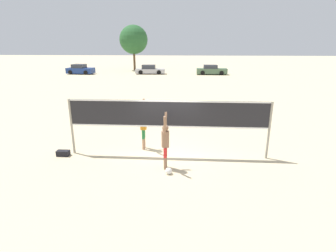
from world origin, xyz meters
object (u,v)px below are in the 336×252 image
Objects in this scene: gear_bag at (63,153)px; volleyball_net at (168,116)px; tree_left_cluster at (134,40)px; player_spiker at (165,140)px; player_blocker at (143,123)px; parked_car_near at (211,70)px; parked_car_mid at (150,70)px; volleyball at (169,171)px; parked_car_far at (80,70)px.

volleyball_net is at bearing 4.23° from gear_bag.
player_spiker is at bearing -77.52° from tree_left_cluster.
parked_car_near is (5.63, 30.08, -0.51)m from player_blocker.
gear_bag is at bearing -90.83° from parked_car_mid.
volleyball is 32.69m from parked_car_near.
gear_bag is (-3.22, -1.01, -1.04)m from player_blocker.
tree_left_cluster reaches higher than parked_car_far.
parked_car_far is 0.55× the size of tree_left_cluster.
parked_car_near is 20.17m from parked_car_far.
gear_bag is at bearing -64.62° from parked_car_far.
player_spiker is 1.09m from volleyball.
tree_left_cluster is at bearing 118.59° from parked_car_mid.
volleyball_net is 31.38m from parked_car_mid.
gear_bag is (-4.32, 0.85, -0.99)m from player_spiker.
volleyball_net is 1.41m from player_blocker.
player_spiker reaches higher than gear_bag.
player_blocker is at bearing -84.74° from parked_car_mid.
volleyball_net reaches higher than volleyball.
volleyball_net is 1.94× the size of parked_car_far.
volleyball is 0.03× the size of tree_left_cluster.
parked_car_far reaches higher than volleyball.
player_blocker is 0.29× the size of tree_left_cluster.
player_spiker is 2.16m from player_blocker.
parked_car_mid is at bearing 91.06° from gear_bag.
volleyball_net is 4.62m from gear_bag.
parked_car_far is 10.89m from tree_left_cluster.
parked_car_mid is 10.77m from parked_car_far.
volleyball_net reaches higher than parked_car_mid.
tree_left_cluster is at bearing -168.56° from player_blocker.
player_spiker reaches higher than parked_car_near.
parked_car_mid is at bearing 99.02° from volleyball_net.
volleyball_net is 3.68× the size of player_blocker.
parked_car_mid is (-4.90, 32.14, -0.49)m from player_spiker.
gear_bag is at bearing -105.94° from parked_car_near.
parked_car_far is at bearing -136.43° from tree_left_cluster.
volleyball is 32.98m from parked_car_mid.
player_blocker is 32.87m from parked_car_far.
gear_bag is at bearing 163.78° from volleyball.
player_blocker is 30.53m from parked_car_mid.
gear_bag is (-4.47, 1.30, -0.00)m from volleyball.
volleyball_net is 1.06× the size of tree_left_cluster.
player_spiker is (-0.02, -1.17, -0.59)m from volleyball_net.
parked_car_far is at bearing -177.62° from parked_car_mid.
player_spiker is at bearing 108.01° from volleyball.
parked_car_far is at bearing -153.75° from player_blocker.
player_spiker is 35.03m from parked_car_far.
player_spiker is at bearing 30.64° from player_blocker.
tree_left_cluster reaches higher than gear_bag.
volleyball_net is at bearing 94.58° from volleyball.
gear_bag is at bearing -83.68° from tree_left_cluster.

